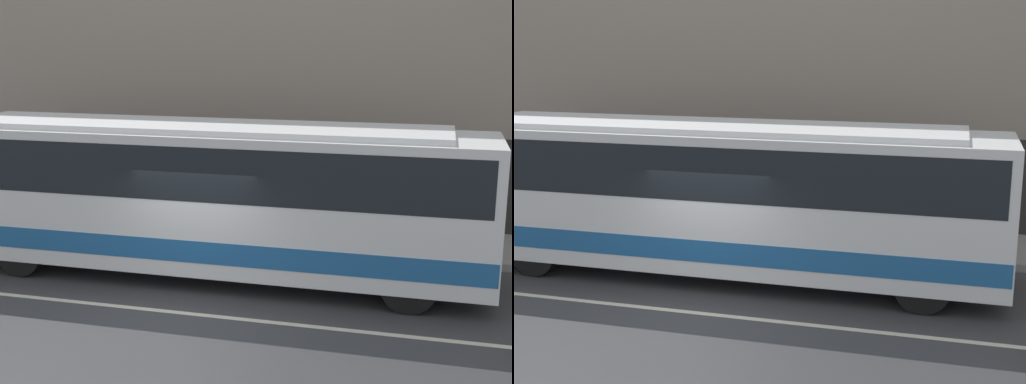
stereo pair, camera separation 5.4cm
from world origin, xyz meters
The scene contains 6 objects.
ground_plane centered at (0.00, 0.00, 0.00)m, with size 60.00×60.00×0.00m, color #38383A.
sidewalk centered at (0.00, 5.27, 0.09)m, with size 60.00×2.55×0.18m.
building_facade centered at (0.00, 6.69, 4.96)m, with size 60.00×0.35×10.29m.
lane_stripe centered at (0.00, 0.00, 0.00)m, with size 54.00×0.14×0.01m.
transit_bus centered at (-0.33, 2.19, 1.86)m, with size 12.23×2.49×3.30m.
pedestrian_waiting centered at (-0.41, 4.88, 0.95)m, with size 0.36×0.36×1.67m.
Camera 1 is at (4.61, -11.78, 5.19)m, focal length 50.00 mm.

